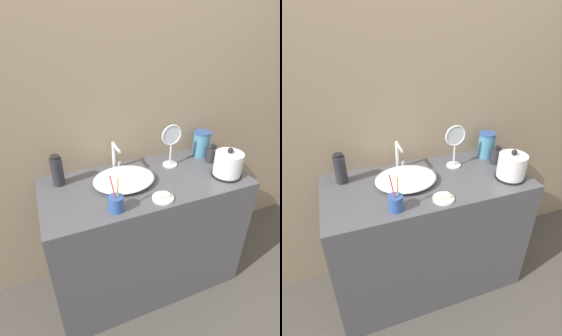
# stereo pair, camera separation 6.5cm
# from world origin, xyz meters

# --- Properties ---
(ground_plane) EXTENTS (12.00, 12.00, 0.00)m
(ground_plane) POSITION_xyz_m (0.00, 0.00, 0.00)
(ground_plane) COLOR #47423D
(wall_back) EXTENTS (6.00, 0.04, 2.60)m
(wall_back) POSITION_xyz_m (0.00, 0.59, 1.30)
(wall_back) COLOR gray
(wall_back) RESTS_ON ground_plane
(vanity_counter) EXTENTS (1.26, 0.57, 0.87)m
(vanity_counter) POSITION_xyz_m (0.00, 0.29, 0.44)
(vanity_counter) COLOR #4C4C51
(vanity_counter) RESTS_ON ground_plane
(sink_basin) EXTENTS (0.37, 0.31, 0.06)m
(sink_basin) POSITION_xyz_m (-0.13, 0.31, 0.90)
(sink_basin) COLOR white
(sink_basin) RESTS_ON vanity_counter
(faucet) EXTENTS (0.06, 0.14, 0.19)m
(faucet) POSITION_xyz_m (-0.13, 0.49, 0.98)
(faucet) COLOR silver
(faucet) RESTS_ON vanity_counter
(electric_kettle) EXTENTS (0.18, 0.18, 0.19)m
(electric_kettle) POSITION_xyz_m (0.49, 0.15, 0.95)
(electric_kettle) COLOR black
(electric_kettle) RESTS_ON vanity_counter
(toothbrush_cup) EXTENTS (0.08, 0.08, 0.21)m
(toothbrush_cup) POSITION_xyz_m (-0.25, 0.09, 0.92)
(toothbrush_cup) COLOR #2D519E
(toothbrush_cup) RESTS_ON vanity_counter
(lotion_bottle) EXTENTS (0.07, 0.07, 0.13)m
(lotion_bottle) POSITION_xyz_m (0.51, 0.35, 0.92)
(lotion_bottle) COLOR #28282D
(lotion_bottle) RESTS_ON vanity_counter
(shampoo_bottle) EXTENTS (0.07, 0.07, 0.19)m
(shampoo_bottle) POSITION_xyz_m (-0.49, 0.45, 0.96)
(shampoo_bottle) COLOR #28282D
(shampoo_bottle) RESTS_ON vanity_counter
(soap_dish) EXTENTS (0.12, 0.12, 0.03)m
(soap_dish) POSITION_xyz_m (0.01, 0.08, 0.88)
(soap_dish) COLOR white
(soap_dish) RESTS_ON vanity_counter
(vanity_mirror) EXTENTS (0.14, 0.10, 0.29)m
(vanity_mirror) POSITION_xyz_m (0.23, 0.41, 1.03)
(vanity_mirror) COLOR silver
(vanity_mirror) RESTS_ON vanity_counter
(water_pitcher) EXTENTS (0.12, 0.12, 0.18)m
(water_pitcher) POSITION_xyz_m (0.50, 0.46, 0.96)
(water_pitcher) COLOR teal
(water_pitcher) RESTS_ON vanity_counter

